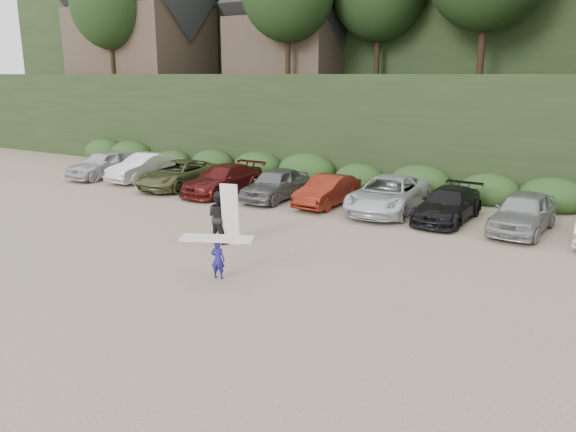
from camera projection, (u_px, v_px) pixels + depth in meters
The scene contains 5 objects.
ground at pixel (225, 276), 17.20m from camera, with size 120.00×120.00×0.00m, color tan.
hillside_backdrop at pixel (494, 6), 44.44m from camera, with size 90.00×41.50×28.00m.
parked_cars at pixel (412, 200), 24.09m from camera, with size 39.43×6.26×1.63m.
child_surfer at pixel (218, 250), 16.78m from camera, with size 2.23×1.42×1.30m.
adult_surfer at pixel (220, 217), 20.36m from camera, with size 1.40×0.80×2.26m.
Camera 1 is at (9.99, -12.92, 6.01)m, focal length 35.00 mm.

